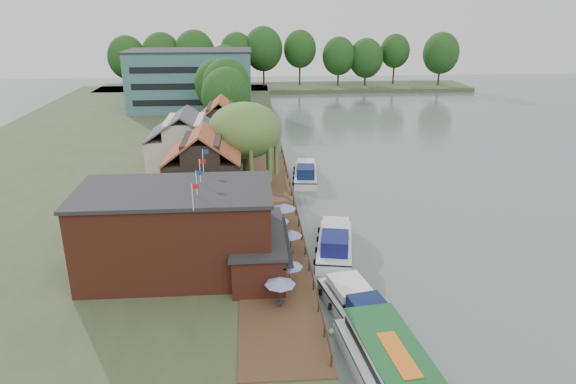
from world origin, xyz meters
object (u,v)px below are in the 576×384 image
object	(u,v)px
umbrella_4	(278,228)
swan	(332,331)
umbrella_0	(280,292)
umbrella_2	(273,252)
cottage_a	(204,168)
willow	(245,147)
cottage_b	(186,145)
umbrella_3	(291,242)
hotel_block	(191,80)
cruiser_0	(358,305)
cruiser_1	(335,239)
umbrella_1	(290,274)
cottage_c	(221,128)
cruiser_2	(306,171)
tour_boat	(402,384)
umbrella_5	(284,215)
pub	(202,230)

from	to	relation	value
umbrella_4	swan	xyz separation A→B (m)	(3.03, -13.46, -2.07)
umbrella_0	umbrella_2	distance (m)	6.39
cottage_a	willow	distance (m)	6.80
cottage_b	umbrella_4	xyz separation A→B (m)	(10.47, -19.68, -2.96)
cottage_b	umbrella_4	world-z (taller)	cottage_b
umbrella_2	umbrella_3	world-z (taller)	same
hotel_block	cottage_b	distance (m)	46.21
cruiser_0	cruiser_1	size ratio (longest dim) A/B	1.00
umbrella_1	umbrella_3	distance (m)	5.64
cruiser_0	cottage_b	bearing A→B (deg)	104.57
cottage_c	swan	world-z (taller)	cottage_c
cottage_c	willow	bearing A→B (deg)	-75.96
umbrella_0	cruiser_1	size ratio (longest dim) A/B	0.22
cruiser_2	swan	bearing A→B (deg)	-86.85
umbrella_3	cruiser_2	distance (m)	23.87
cottage_c	cruiser_0	bearing A→B (deg)	-73.99
cruiser_0	tour_boat	bearing A→B (deg)	-97.09
umbrella_3	tour_boat	size ratio (longest dim) A/B	0.17
cruiser_1	tour_boat	bearing A→B (deg)	-77.56
umbrella_5	cottage_a	bearing A→B (deg)	141.41
cottage_a	umbrella_2	world-z (taller)	cottage_a
pub	cruiser_2	world-z (taller)	pub
umbrella_3	cruiser_1	size ratio (longest dim) A/B	0.22
umbrella_1	umbrella_2	xyz separation A→B (m)	(-1.10, 3.83, 0.00)
cruiser_1	swan	xyz separation A→B (m)	(-2.25, -12.57, -1.09)
cottage_b	cottage_c	distance (m)	9.85
pub	umbrella_4	size ratio (longest dim) A/B	8.42
cottage_b	umbrella_4	bearing A→B (deg)	-61.99
cottage_b	umbrella_1	size ratio (longest dim) A/B	4.04
umbrella_0	umbrella_4	bearing A→B (deg)	87.67
umbrella_5	tour_boat	world-z (taller)	umbrella_5
cottage_c	cruiser_0	world-z (taller)	cottage_c
cottage_c	cruiser_2	world-z (taller)	cottage_c
cruiser_2	willow	bearing A→B (deg)	-137.98
umbrella_2	cottage_a	bearing A→B (deg)	114.79
cottage_a	umbrella_2	bearing A→B (deg)	-65.21
cottage_b	cruiser_1	size ratio (longest dim) A/B	0.90
hotel_block	cottage_a	size ratio (longest dim) A/B	2.95
umbrella_1	umbrella_4	xyz separation A→B (m)	(-0.42, 8.85, 0.00)
willow	cottage_b	bearing A→B (deg)	146.31
hotel_block	tour_boat	bearing A→B (deg)	-76.72
willow	umbrella_2	size ratio (longest dim) A/B	4.27
cruiser_1	cruiser_0	bearing A→B (deg)	-79.80
pub	hotel_block	bearing A→B (deg)	96.43
pub	umbrella_5	size ratio (longest dim) A/B	8.38
umbrella_2	cruiser_0	bearing A→B (deg)	-49.81
pub	umbrella_2	xyz separation A→B (m)	(5.79, 0.30, -2.36)
cottage_b	umbrella_1	world-z (taller)	cottage_b
cottage_b	umbrella_2	xyz separation A→B (m)	(9.79, -24.70, -2.96)
cottage_b	willow	xyz separation A→B (m)	(7.50, -5.00, 0.96)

